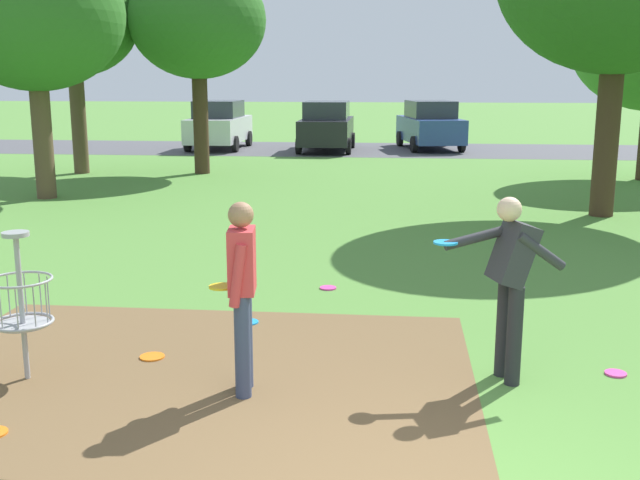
{
  "coord_description": "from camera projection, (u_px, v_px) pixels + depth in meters",
  "views": [
    {
      "loc": [
        -0.26,
        -4.29,
        2.74
      ],
      "look_at": [
        -1.09,
        3.76,
        1.0
      ],
      "focal_mm": 42.69,
      "sensor_mm": 36.0,
      "label": 1
    }
  ],
  "objects": [
    {
      "name": "tree_near_left",
      "position": [
        72.0,
        21.0,
        21.16
      ],
      "size": [
        3.66,
        3.66,
        5.85
      ],
      "color": "brown",
      "rests_on": "ground"
    },
    {
      "name": "frisbee_by_tee",
      "position": [
        248.0,
        322.0,
        8.64
      ],
      "size": [
        0.23,
        0.23,
        0.02
      ],
      "primitive_type": "cylinder",
      "color": "#1E93DB",
      "rests_on": "ground"
    },
    {
      "name": "frisbee_near_basket",
      "position": [
        616.0,
        373.0,
        7.15
      ],
      "size": [
        0.2,
        0.2,
        0.02
      ],
      "primitive_type": "cylinder",
      "color": "#E53D99",
      "rests_on": "ground"
    },
    {
      "name": "tree_far_left",
      "position": [
        197.0,
        21.0,
        21.11
      ],
      "size": [
        3.82,
        3.82,
        5.91
      ],
      "color": "#422D1E",
      "rests_on": "ground"
    },
    {
      "name": "player_foreground_watching",
      "position": [
        242.0,
        287.0,
        6.55
      ],
      "size": [
        0.42,
        0.48,
        1.71
      ],
      "color": "#384260",
      "rests_on": "ground"
    },
    {
      "name": "parking_lot_strip",
      "position": [
        405.0,
        150.0,
        29.03
      ],
      "size": [
        36.0,
        6.0,
        0.01
      ],
      "primitive_type": "cube",
      "color": "#4C4C51",
      "rests_on": "ground"
    },
    {
      "name": "parked_car_center_right",
      "position": [
        430.0,
        125.0,
        29.17
      ],
      "size": [
        2.6,
        4.47,
        1.84
      ],
      "color": "#2D4784",
      "rests_on": "ground"
    },
    {
      "name": "player_waiting_left",
      "position": [
        510.0,
        276.0,
        6.82
      ],
      "size": [
        1.17,
        0.46,
        1.71
      ],
      "color": "#232328",
      "rests_on": "ground"
    },
    {
      "name": "parked_car_leftmost",
      "position": [
        219.0,
        125.0,
        29.3
      ],
      "size": [
        1.98,
        4.2,
        1.84
      ],
      "color": "silver",
      "rests_on": "ground"
    },
    {
      "name": "tree_mid_center",
      "position": [
        33.0,
        14.0,
        16.67
      ],
      "size": [
        3.97,
        3.97,
        5.79
      ],
      "color": "brown",
      "rests_on": "ground"
    },
    {
      "name": "frisbee_scattered_b",
      "position": [
        328.0,
        288.0,
        10.04
      ],
      "size": [
        0.22,
        0.22,
        0.02
      ],
      "primitive_type": "cylinder",
      "color": "#E53D99",
      "rests_on": "ground"
    },
    {
      "name": "frisbee_far_right",
      "position": [
        152.0,
        357.0,
        7.57
      ],
      "size": [
        0.25,
        0.25,
        0.02
      ],
      "primitive_type": "cylinder",
      "color": "orange",
      "rests_on": "ground"
    },
    {
      "name": "parked_car_center_left",
      "position": [
        327.0,
        126.0,
        28.45
      ],
      "size": [
        2.0,
        4.21,
        1.84
      ],
      "color": "black",
      "rests_on": "ground"
    },
    {
      "name": "dirt_tee_pad",
      "position": [
        189.0,
        375.0,
        7.13
      ],
      "size": [
        5.33,
        3.99,
        0.01
      ],
      "primitive_type": "cube",
      "color": "brown",
      "rests_on": "ground"
    },
    {
      "name": "disc_golf_basket",
      "position": [
        15.0,
        300.0,
        6.91
      ],
      "size": [
        0.98,
        0.58,
        1.39
      ],
      "color": "#9E9EA3",
      "rests_on": "ground"
    }
  ]
}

